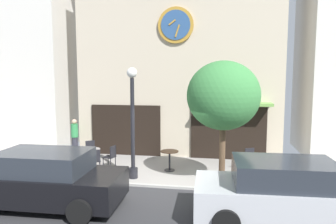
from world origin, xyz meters
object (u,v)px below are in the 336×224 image
(cafe_table_center_right, at_px, (170,157))
(cafe_chair_facing_street, at_px, (95,159))
(cafe_chair_left_end, at_px, (111,155))
(cafe_chair_facing_wall, at_px, (91,150))
(parked_car_black, at_px, (44,179))
(street_lamp, at_px, (133,123))
(cafe_chair_by_entrance, at_px, (68,157))
(parked_car_silver, at_px, (284,192))
(cafe_table_center, at_px, (262,164))
(street_tree, at_px, (223,96))
(cafe_table_center_left, at_px, (91,154))
(pedestrian_green, at_px, (75,137))
(cafe_chair_under_awning, at_px, (251,158))

(cafe_table_center_right, bearing_deg, cafe_chair_facing_street, -164.15)
(cafe_chair_left_end, bearing_deg, cafe_chair_facing_wall, 147.73)
(parked_car_black, bearing_deg, street_lamp, 58.07)
(cafe_chair_facing_street, bearing_deg, cafe_chair_by_entrance, 172.76)
(cafe_chair_by_entrance, bearing_deg, cafe_chair_facing_street, -7.24)
(cafe_chair_facing_wall, bearing_deg, parked_car_silver, -32.50)
(cafe_chair_left_end, xyz_separation_m, parked_car_black, (-0.55, -3.76, 0.23))
(cafe_table_center, bearing_deg, parked_car_silver, -88.30)
(cafe_table_center, bearing_deg, street_tree, -145.29)
(cafe_chair_by_entrance, relative_size, parked_car_silver, 0.21)
(cafe_chair_facing_street, bearing_deg, cafe_table_center_left, 123.55)
(street_tree, xyz_separation_m, cafe_chair_by_entrance, (-5.79, 0.78, -2.43))
(street_lamp, xyz_separation_m, pedestrian_green, (-3.53, 2.69, -1.12))
(cafe_table_center_left, relative_size, cafe_chair_by_entrance, 0.83)
(street_tree, relative_size, parked_car_black, 0.94)
(cafe_table_center_left, bearing_deg, cafe_chair_under_awning, 3.91)
(cafe_table_center_left, distance_m, cafe_chair_left_end, 0.82)
(cafe_chair_left_end, relative_size, pedestrian_green, 0.54)
(street_lamp, height_order, cafe_chair_left_end, street_lamp)
(cafe_chair_by_entrance, bearing_deg, street_tree, -7.69)
(cafe_table_center_right, distance_m, cafe_chair_facing_wall, 3.53)
(street_lamp, relative_size, cafe_table_center_left, 5.23)
(cafe_chair_facing_street, xyz_separation_m, cafe_chair_left_end, (0.38, 0.66, 0.00))
(cafe_table_center_left, relative_size, cafe_chair_left_end, 0.83)
(parked_car_black, bearing_deg, pedestrian_green, 108.21)
(street_lamp, height_order, parked_car_black, street_lamp)
(parked_car_black, relative_size, parked_car_silver, 0.99)
(parked_car_black, distance_m, parked_car_silver, 6.31)
(cafe_table_center_left, distance_m, cafe_chair_facing_wall, 0.82)
(cafe_table_center, relative_size, pedestrian_green, 0.45)
(cafe_table_center, bearing_deg, cafe_chair_facing_street, -176.97)
(cafe_chair_facing_street, xyz_separation_m, cafe_chair_facing_wall, (-0.79, 1.40, 0.00))
(cafe_table_center_right, relative_size, parked_car_black, 0.18)
(street_tree, distance_m, parked_car_black, 5.85)
(street_lamp, height_order, cafe_table_center, street_lamp)
(cafe_chair_by_entrance, bearing_deg, cafe_table_center_left, 36.06)
(street_lamp, relative_size, cafe_table_center, 5.16)
(cafe_table_center, xyz_separation_m, cafe_chair_by_entrance, (-7.18, -0.18, 0.00))
(parked_car_silver, bearing_deg, parked_car_black, -179.19)
(cafe_chair_facing_street, height_order, cafe_chair_by_entrance, same)
(cafe_table_center, distance_m, cafe_chair_left_end, 5.67)
(street_tree, bearing_deg, cafe_chair_under_awning, 58.03)
(street_lamp, xyz_separation_m, cafe_table_center_right, (1.13, 1.09, -1.44))
(cafe_table_center_right, bearing_deg, cafe_chair_by_entrance, -170.83)
(cafe_chair_facing_street, relative_size, parked_car_black, 0.21)
(cafe_chair_by_entrance, bearing_deg, street_lamp, -9.94)
(cafe_chair_facing_wall, bearing_deg, pedestrian_green, 140.76)
(cafe_chair_by_entrance, xyz_separation_m, parked_car_black, (0.97, -3.25, 0.23))
(cafe_chair_facing_wall, height_order, parked_car_silver, parked_car_silver)
(parked_car_silver, bearing_deg, cafe_chair_under_awning, 95.74)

